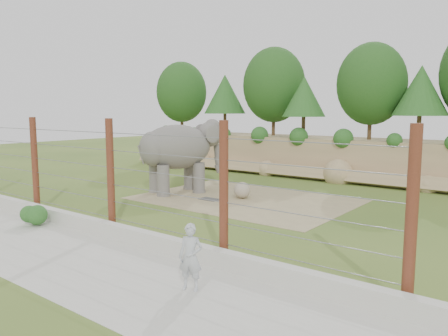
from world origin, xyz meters
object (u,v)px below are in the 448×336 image
Objects in this scene: stone_ball at (242,190)px; zookeeper at (191,257)px; elephant at (177,157)px; barrier_fence at (111,176)px.

stone_ball is 0.50× the size of zookeeper.
stone_ball is 11.10m from zookeeper.
elephant is 12.71m from zookeeper.
zookeeper is (5.37, -9.71, 0.40)m from stone_ball.
barrier_fence is at bearing -92.04° from stone_ball.
stone_ball is 7.76m from barrier_fence.
zookeeper is at bearing -61.06° from stone_ball.
zookeeper is at bearing -21.07° from elephant.
barrier_fence is at bearing 138.68° from zookeeper.
barrier_fence is 6.14m from zookeeper.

